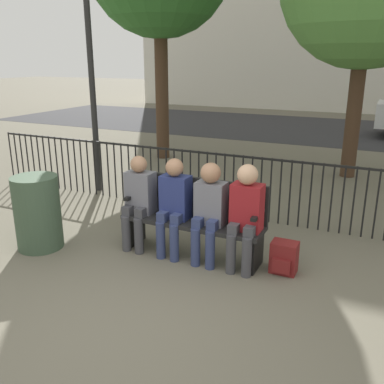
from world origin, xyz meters
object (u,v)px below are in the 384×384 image
object	(u,v)px
seated_person_0	(139,197)
backpack	(284,258)
seated_person_3	(245,211)
park_bench	(195,215)
seated_person_2	(209,207)
lamp_post	(89,38)
seated_person_1	(174,202)
trash_bin	(38,213)

from	to	relation	value
seated_person_0	backpack	distance (m)	1.86
seated_person_3	park_bench	bearing A→B (deg)	169.10
seated_person_2	backpack	world-z (taller)	seated_person_2
seated_person_2	lamp_post	distance (m)	3.89
park_bench	seated_person_3	distance (m)	0.70
lamp_post	seated_person_1	bearing A→B (deg)	-35.61
backpack	park_bench	bearing A→B (deg)	178.10
seated_person_2	trash_bin	size ratio (longest dim) A/B	1.28
seated_person_0	backpack	xyz separation A→B (m)	(1.80, 0.09, -0.48)
seated_person_3	seated_person_1	bearing A→B (deg)	-179.90
seated_person_1	trash_bin	distance (m)	1.71
backpack	lamp_post	size ratio (longest dim) A/B	0.09
seated_person_1	seated_person_3	bearing A→B (deg)	0.10
park_bench	seated_person_1	distance (m)	0.30
backpack	trash_bin	xyz separation A→B (m)	(-2.92, -0.64, 0.28)
seated_person_2	seated_person_0	bearing A→B (deg)	-179.94
seated_person_0	backpack	bearing A→B (deg)	3.01
seated_person_0	seated_person_3	size ratio (longest dim) A/B	0.97
park_bench	seated_person_2	distance (m)	0.32
park_bench	seated_person_3	size ratio (longest dim) A/B	1.43
seated_person_3	backpack	size ratio (longest dim) A/B	3.36
park_bench	seated_person_0	xyz separation A→B (m)	(-0.70, -0.13, 0.16)
seated_person_0	trash_bin	distance (m)	1.27
backpack	lamp_post	bearing A→B (deg)	156.20
seated_person_1	seated_person_2	bearing A→B (deg)	0.00
seated_person_3	trash_bin	distance (m)	2.56
seated_person_0	seated_person_2	xyz separation A→B (m)	(0.94, 0.00, 0.02)
park_bench	seated_person_3	xyz separation A→B (m)	(0.67, -0.13, 0.19)
park_bench	seated_person_2	bearing A→B (deg)	-28.57
lamp_post	trash_bin	world-z (taller)	lamp_post
seated_person_2	seated_person_3	world-z (taller)	seated_person_3
seated_person_2	park_bench	bearing A→B (deg)	151.43
trash_bin	backpack	bearing A→B (deg)	12.35
backpack	seated_person_3	bearing A→B (deg)	-168.03
backpack	lamp_post	world-z (taller)	lamp_post
seated_person_2	trash_bin	world-z (taller)	seated_person_2
park_bench	backpack	bearing A→B (deg)	-1.90
seated_person_1	backpack	bearing A→B (deg)	4.07
seated_person_3	seated_person_2	bearing A→B (deg)	-179.80
seated_person_3	backpack	xyz separation A→B (m)	(0.43, 0.09, -0.51)
seated_person_0	park_bench	bearing A→B (deg)	10.63
seated_person_3	trash_bin	xyz separation A→B (m)	(-2.49, -0.55, -0.22)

